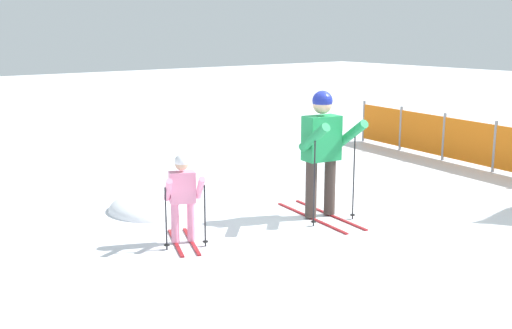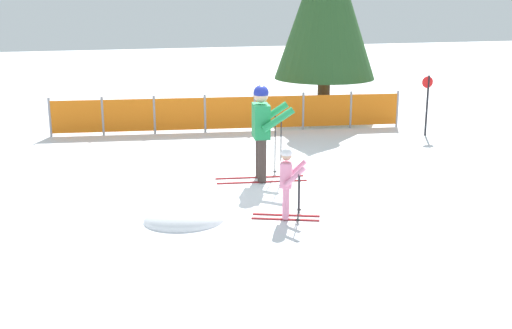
# 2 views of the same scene
# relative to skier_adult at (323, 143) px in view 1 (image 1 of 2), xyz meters

# --- Properties ---
(ground_plane) EXTENTS (60.00, 60.00, 0.00)m
(ground_plane) POSITION_rel_skier_adult_xyz_m (0.21, 0.07, -1.06)
(ground_plane) COLOR white
(skier_adult) EXTENTS (1.70, 0.81, 1.76)m
(skier_adult) POSITION_rel_skier_adult_xyz_m (0.00, 0.00, 0.00)
(skier_adult) COLOR maroon
(skier_adult) RESTS_ON ground_plane
(skier_child) EXTENTS (1.06, 0.63, 1.11)m
(skier_child) POSITION_rel_skier_adult_xyz_m (-0.21, -2.10, -0.41)
(skier_child) COLOR maroon
(skier_child) RESTS_ON ground_plane
(snow_mound) EXTENTS (1.24, 1.06, 0.50)m
(snow_mound) POSITION_rel_skier_adult_xyz_m (-1.75, -1.79, -1.06)
(snow_mound) COLOR white
(snow_mound) RESTS_ON ground_plane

